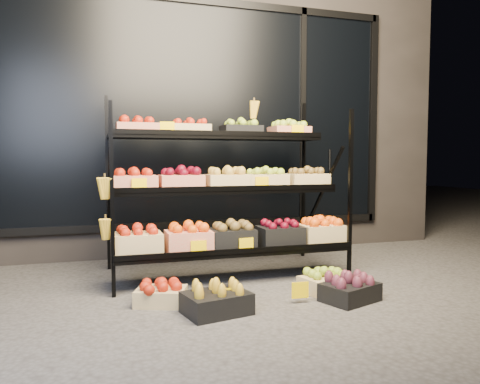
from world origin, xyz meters
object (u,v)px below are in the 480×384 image
object	(u,v)px
floor_crate_left	(161,293)
display_rack	(225,189)
floor_crate_midleft	(217,299)
floor_crate_midright	(324,281)

from	to	relation	value
floor_crate_left	display_rack	bearing A→B (deg)	66.62
floor_crate_midleft	floor_crate_midright	size ratio (longest dim) A/B	1.16
floor_crate_left	floor_crate_midleft	bearing A→B (deg)	-22.77
floor_crate_left	floor_crate_midleft	distance (m)	0.46
display_rack	floor_crate_midright	size ratio (longest dim) A/B	5.17
floor_crate_left	floor_crate_midright	xyz separation A→B (m)	(1.29, -0.06, 0.00)
floor_crate_left	floor_crate_midright	world-z (taller)	floor_crate_midright
floor_crate_left	floor_crate_midright	bearing A→B (deg)	18.06
display_rack	floor_crate_midright	world-z (taller)	display_rack
display_rack	floor_crate_midleft	size ratio (longest dim) A/B	4.47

